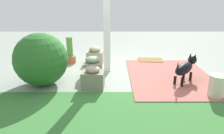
% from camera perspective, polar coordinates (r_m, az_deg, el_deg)
% --- Properties ---
extents(ground_plane, '(12.00, 12.00, 0.00)m').
position_cam_1_polar(ground_plane, '(4.91, 2.23, -1.76)').
color(ground_plane, gray).
extents(brick_path, '(1.80, 2.40, 0.02)m').
position_cam_1_polar(brick_path, '(4.88, 15.35, -2.45)').
color(brick_path, '#A15B4F').
rests_on(brick_path, ground).
extents(porch_pillar, '(0.15, 0.15, 2.09)m').
position_cam_1_polar(porch_pillar, '(4.86, -1.40, 10.79)').
color(porch_pillar, white).
rests_on(porch_pillar, ground).
extents(stone_planter_nearest, '(0.44, 0.36, 0.44)m').
position_cam_1_polar(stone_planter_nearest, '(5.66, -4.66, 3.17)').
color(stone_planter_nearest, '#A08F7E').
rests_on(stone_planter_nearest, ground).
extents(stone_planter_mid, '(0.43, 0.41, 0.47)m').
position_cam_1_polar(stone_planter_mid, '(4.65, -5.23, -0.08)').
color(stone_planter_mid, gray).
rests_on(stone_planter_mid, ground).
extents(stone_planter_far, '(0.45, 0.36, 0.45)m').
position_cam_1_polar(stone_planter_far, '(4.10, -5.21, -3.00)').
color(stone_planter_far, gray).
rests_on(stone_planter_far, ground).
extents(round_shrub, '(1.06, 1.06, 1.06)m').
position_cam_1_polar(round_shrub, '(4.38, -18.74, 1.94)').
color(round_shrub, '#286526').
rests_on(round_shrub, ground).
extents(terracotta_pot_tall, '(0.29, 0.29, 0.70)m').
position_cam_1_polar(terracotta_pot_tall, '(5.70, -11.33, 3.52)').
color(terracotta_pot_tall, '#AD5640').
rests_on(terracotta_pot_tall, ground).
extents(dog, '(0.65, 0.69, 0.56)m').
position_cam_1_polar(dog, '(4.57, 19.31, -0.15)').
color(dog, black).
rests_on(dog, ground).
extents(ceramic_urn, '(0.28, 0.28, 0.41)m').
position_cam_1_polar(ceramic_urn, '(4.17, 26.62, -4.68)').
color(ceramic_urn, beige).
rests_on(ceramic_urn, ground).
extents(doormat, '(0.69, 0.46, 0.03)m').
position_cam_1_polar(doormat, '(5.96, 10.39, 1.85)').
color(doormat, olive).
rests_on(doormat, ground).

